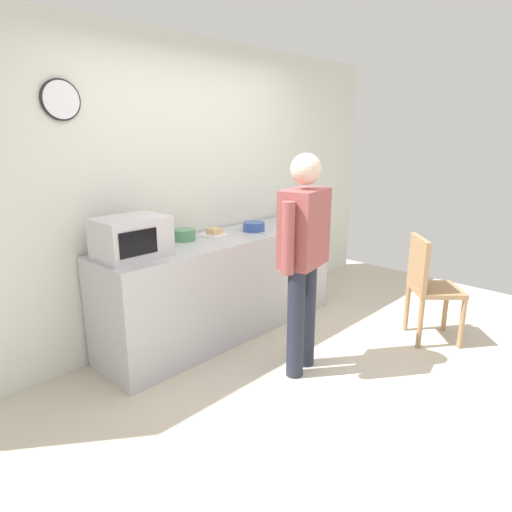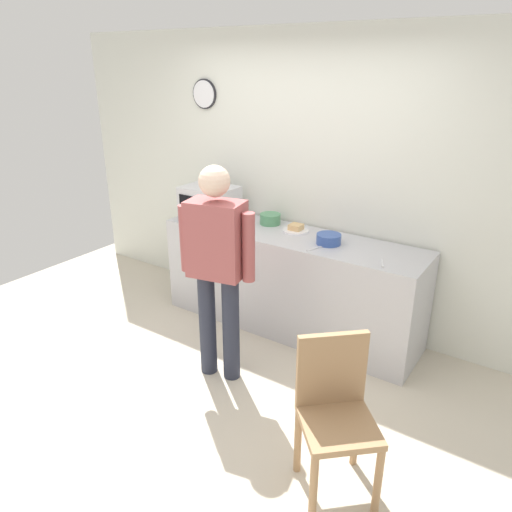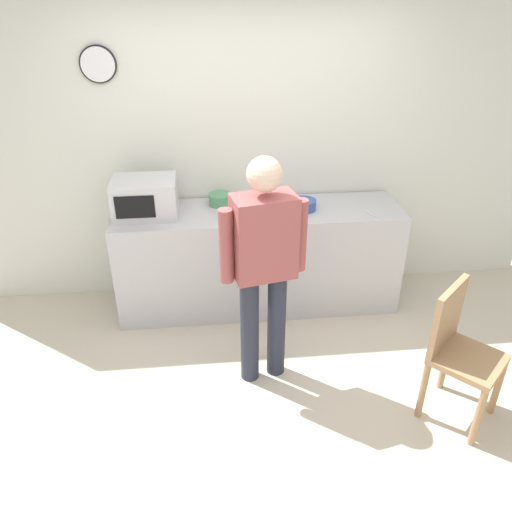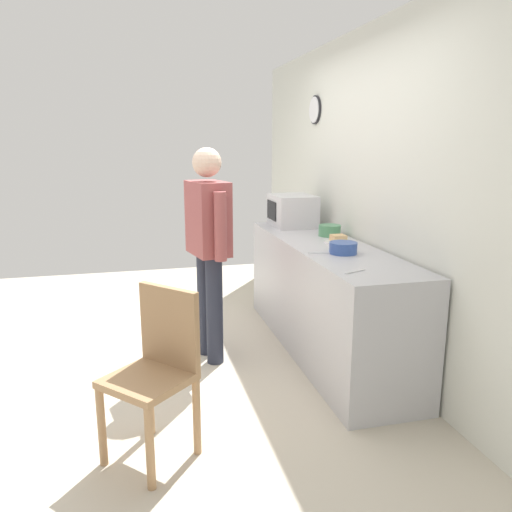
% 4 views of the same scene
% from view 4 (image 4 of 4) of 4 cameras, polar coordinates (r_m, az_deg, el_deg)
% --- Properties ---
extents(ground_plane, '(6.00, 6.00, 0.00)m').
position_cam_4_polar(ground_plane, '(4.15, -9.01, -11.57)').
color(ground_plane, beige).
extents(back_wall, '(5.40, 0.13, 2.60)m').
position_cam_4_polar(back_wall, '(4.24, 12.54, 7.09)').
color(back_wall, silver).
rests_on(back_wall, ground_plane).
extents(kitchen_counter, '(2.39, 0.62, 0.91)m').
position_cam_4_polar(kitchen_counter, '(4.18, 7.84, -4.71)').
color(kitchen_counter, '#B7B7BC').
rests_on(kitchen_counter, ground_plane).
extents(microwave, '(0.50, 0.39, 0.30)m').
position_cam_4_polar(microwave, '(4.88, 4.16, 5.19)').
color(microwave, silver).
rests_on(microwave, kitchen_counter).
extents(sandwich_plate, '(0.23, 0.23, 0.07)m').
position_cam_4_polar(sandwich_plate, '(4.11, 9.34, 1.79)').
color(sandwich_plate, white).
rests_on(sandwich_plate, kitchen_counter).
extents(salad_bowl, '(0.20, 0.20, 0.08)m').
position_cam_4_polar(salad_bowl, '(3.71, 9.89, 0.92)').
color(salad_bowl, '#33519E').
rests_on(salad_bowl, kitchen_counter).
extents(cereal_bowl, '(0.19, 0.19, 0.10)m').
position_cam_4_polar(cereal_bowl, '(4.39, 8.38, 2.89)').
color(cereal_bowl, '#4C8E60').
rests_on(cereal_bowl, kitchen_counter).
extents(fork_utensil, '(0.08, 0.17, 0.01)m').
position_cam_4_polar(fork_utensil, '(3.69, 7.23, 0.34)').
color(fork_utensil, silver).
rests_on(fork_utensil, kitchen_counter).
extents(spoon_utensil, '(0.08, 0.17, 0.01)m').
position_cam_4_polar(spoon_utensil, '(3.20, 11.21, -1.74)').
color(spoon_utensil, silver).
rests_on(spoon_utensil, kitchen_counter).
extents(person_standing, '(0.58, 0.32, 1.67)m').
position_cam_4_polar(person_standing, '(3.87, -5.43, 1.94)').
color(person_standing, '#252939').
rests_on(person_standing, ground_plane).
extents(wooden_chair, '(0.57, 0.57, 0.94)m').
position_cam_4_polar(wooden_chair, '(2.82, -11.16, -12.14)').
color(wooden_chair, '#A87F56').
rests_on(wooden_chair, ground_plane).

